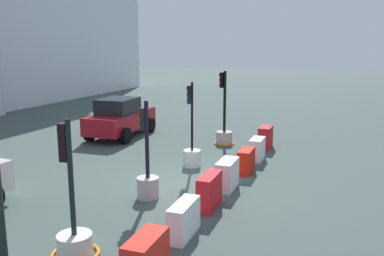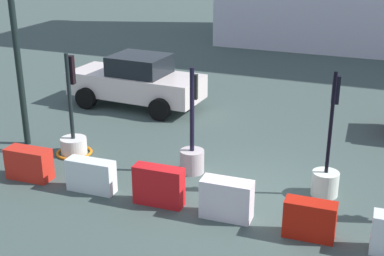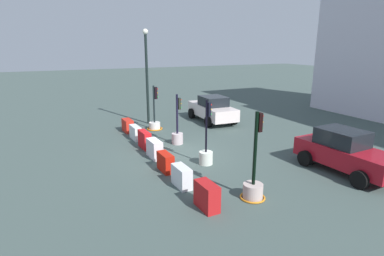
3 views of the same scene
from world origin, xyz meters
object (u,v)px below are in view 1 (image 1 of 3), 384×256
Objects in this scene: construction_barrier_4 at (246,161)px; car_red_compact at (120,118)px; traffic_light_2 at (192,151)px; traffic_light_3 at (224,132)px; construction_barrier_2 at (209,192)px; construction_barrier_5 at (257,149)px; traffic_light_1 at (148,179)px; traffic_light_0 at (74,235)px; construction_barrier_1 at (184,220)px; construction_barrier_3 at (227,175)px; construction_barrier_6 at (265,137)px.

construction_barrier_4 is 0.24× the size of car_red_compact.
traffic_light_2 is 5.78m from car_red_compact.
traffic_light_3 reaches higher than construction_barrier_2.
construction_barrier_5 is at bearing 0.61° from construction_barrier_4.
traffic_light_2 is (3.27, 0.00, -0.01)m from traffic_light_1.
construction_barrier_1 is (1.60, -1.68, -0.05)m from traffic_light_0.
traffic_light_3 is at bearing 0.50° from traffic_light_0.
construction_barrier_1 is at bearing -179.73° from construction_barrier_3.
construction_barrier_6 is (6.81, -0.01, -0.00)m from construction_barrier_2.
car_red_compact reaches higher than construction_barrier_4.
construction_barrier_5 is (-1.91, -1.86, -0.13)m from traffic_light_3.
traffic_light_1 is 3.27m from traffic_light_2.
construction_barrier_1 is 10.59m from car_red_compact.
construction_barrier_4 is 3.50m from construction_barrier_6.
construction_barrier_5 is at bearing -1.63° from construction_barrier_3.
construction_barrier_1 is at bearing -46.46° from traffic_light_0.
traffic_light_2 is at bearing 45.64° from construction_barrier_3.
traffic_light_2 reaches higher than construction_barrier_2.
construction_barrier_4 is (6.63, -1.78, -0.04)m from traffic_light_0.
traffic_light_3 is 4.86m from car_red_compact.
traffic_light_1 is 3.78m from construction_barrier_4.
traffic_light_3 reaches higher than car_red_compact.
construction_barrier_6 is 6.63m from car_red_compact.
construction_barrier_6 is at bearing 2.48° from construction_barrier_5.
traffic_light_3 is at bearing -86.13° from car_red_compact.
construction_barrier_5 is at bearing -49.28° from traffic_light_2.
construction_barrier_2 is at bearing -165.62° from traffic_light_3.
traffic_light_2 reaches higher than construction_barrier_5.
traffic_light_1 is 0.64× the size of car_red_compact.
traffic_light_0 reaches higher than construction_barrier_4.
construction_barrier_6 is (10.13, -1.69, 0.01)m from traffic_light_0.
car_red_compact is (3.23, 6.70, 0.48)m from construction_barrier_4.
traffic_light_0 is 11.04m from car_red_compact.
construction_barrier_2 reaches higher than construction_barrier_1.
traffic_light_2 is 3.55m from traffic_light_3.
construction_barrier_2 reaches higher than construction_barrier_3.
traffic_light_0 reaches higher than construction_barrier_1.
traffic_light_1 reaches higher than car_red_compact.
traffic_light_0 reaches higher than construction_barrier_5.
car_red_compact reaches higher than construction_barrier_5.
traffic_light_3 reaches higher than traffic_light_2.
construction_barrier_3 is 1.76m from construction_barrier_4.
construction_barrier_3 is (1.50, -1.80, -0.10)m from traffic_light_1.
construction_barrier_4 is at bearing -152.25° from traffic_light_3.
construction_barrier_1 is 1.02× the size of construction_barrier_2.
car_red_compact reaches higher than construction_barrier_6.
car_red_compact is at bearing 64.25° from construction_barrier_4.
construction_barrier_6 is at bearing -15.11° from traffic_light_1.
traffic_light_0 is 0.66× the size of car_red_compact.
traffic_light_2 is 2.94× the size of construction_barrier_6.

